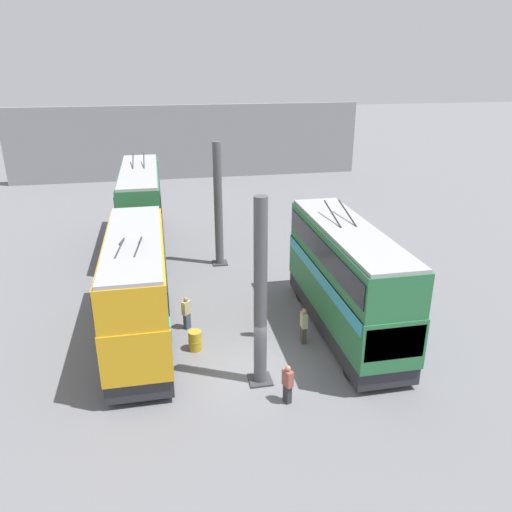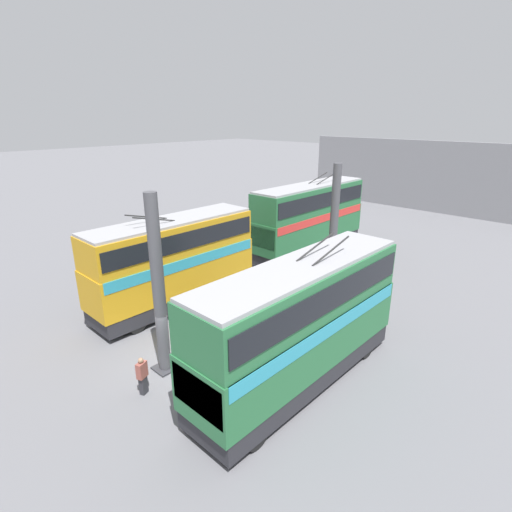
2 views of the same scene
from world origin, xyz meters
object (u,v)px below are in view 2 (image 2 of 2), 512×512
bus_right_near (174,258)px  person_by_left_row (248,349)px  person_aisle_foreground (142,375)px  person_by_right_row (211,297)px  person_aisle_midway (234,326)px  bus_right_far (310,215)px  oil_drum (185,318)px  bus_left_far (300,318)px

bus_right_near → person_by_left_row: bus_right_near is taller
bus_right_near → person_aisle_foreground: size_ratio=6.10×
bus_right_near → person_by_right_row: bearing=-69.0°
person_aisle_midway → person_aisle_foreground: bearing=180.0°
bus_right_near → bus_right_far: bearing=-0.0°
person_by_right_row → oil_drum: bearing=-36.4°
bus_right_near → person_by_right_row: 2.92m
person_aisle_foreground → bus_right_far: bearing=85.5°
bus_right_near → person_by_right_row: bus_right_near is taller
bus_left_far → bus_right_far: bearing=34.9°
oil_drum → bus_left_far: bearing=-87.1°
bus_right_far → person_by_left_row: (-13.72, -6.99, -2.09)m
person_by_right_row → oil_drum: person_by_right_row is taller
person_aisle_midway → person_aisle_foreground: (-4.80, -0.08, -0.06)m
person_by_left_row → person_aisle_foreground: size_ratio=1.09×
person_by_right_row → oil_drum: (-1.92, -0.22, -0.40)m
person_aisle_foreground → person_by_right_row: bearing=96.5°
bus_left_far → person_by_left_row: (-0.71, 2.10, -1.93)m
person_aisle_foreground → bus_left_far: bearing=28.9°
bus_right_far → person_aisle_midway: size_ratio=6.46×
person_aisle_foreground → bus_right_near: bearing=113.3°
bus_left_far → bus_right_near: bus_left_far is taller
bus_left_far → bus_right_near: (0.79, 9.09, -0.05)m
bus_right_far → bus_left_far: bearing=-145.1°
person_by_right_row → person_aisle_midway: bearing=23.8°
oil_drum → person_by_left_row: bearing=-94.4°
person_aisle_midway → person_aisle_foreground: 4.80m
bus_right_far → person_by_left_row: bus_right_far is taller
person_aisle_midway → person_by_left_row: 2.04m
bus_left_far → person_by_left_row: bearing=108.6°
person_by_left_row → person_by_right_row: size_ratio=1.05×
bus_right_near → person_by_left_row: 7.39m
oil_drum → person_by_right_row: bearing=6.6°
bus_left_far → oil_drum: size_ratio=11.25×
person_aisle_foreground → oil_drum: size_ratio=1.75×
bus_right_far → person_aisle_foreground: bearing=-163.4°
person_aisle_midway → oil_drum: person_aisle_midway is taller
bus_right_near → bus_right_far: size_ratio=0.89×
bus_left_far → person_aisle_foreground: (-4.57, 3.83, -2.01)m
bus_left_far → person_aisle_foreground: bearing=140.0°
bus_right_near → oil_drum: bus_right_near is taller
bus_left_far → person_by_left_row: size_ratio=5.91×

